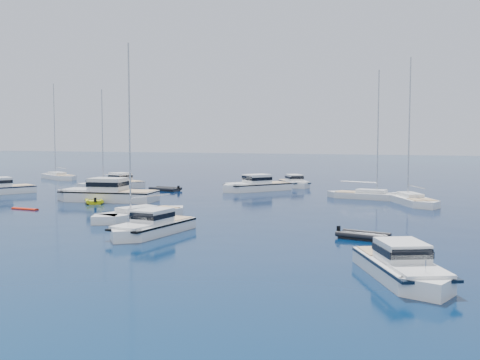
{
  "coord_description": "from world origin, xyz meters",
  "views": [
    {
      "loc": [
        22.1,
        -32.19,
        6.95
      ],
      "look_at": [
        -0.6,
        26.2,
        2.2
      ],
      "focal_mm": 42.0,
      "sensor_mm": 36.0,
      "label": 1
    }
  ],
  "objects": [
    {
      "name": "ground",
      "position": [
        0.0,
        0.0,
        0.0
      ],
      "size": [
        400.0,
        400.0,
        0.0
      ],
      "primitive_type": "plane",
      "color": "#07294A",
      "rests_on": "ground"
    },
    {
      "name": "motor_cruiser_near",
      "position": [
        1.7,
        2.69,
        0.0
      ],
      "size": [
        3.54,
        9.05,
        2.32
      ],
      "primitive_type": null,
      "rotation": [
        0.0,
        0.0,
        3.05
      ],
      "color": "white",
      "rests_on": "ground"
    },
    {
      "name": "motor_cruiser_right",
      "position": [
        19.72,
        -3.98,
        0.0
      ],
      "size": [
        6.41,
        9.27,
        2.36
      ],
      "primitive_type": null,
      "rotation": [
        0.0,
        0.0,
        3.6
      ],
      "color": "white",
      "rests_on": "ground"
    },
    {
      "name": "motor_cruiser_centre",
      "position": [
        -13.79,
        19.52,
        0.0
      ],
      "size": [
        12.77,
        5.57,
        3.24
      ],
      "primitive_type": null,
      "rotation": [
        0.0,
        0.0,
        1.72
      ],
      "color": "silver",
      "rests_on": "ground"
    },
    {
      "name": "motor_cruiser_far_l",
      "position": [
        -22.76,
        35.82,
        0.0
      ],
      "size": [
        9.89,
        6.63,
        2.5
      ],
      "primitive_type": null,
      "rotation": [
        0.0,
        0.0,
        1.14
      ],
      "color": "silver",
      "rests_on": "ground"
    },
    {
      "name": "motor_cruiser_distant",
      "position": [
        -2.42,
        36.55,
        0.0
      ],
      "size": [
        8.8,
        10.32,
        2.75
      ],
      "primitive_type": null,
      "rotation": [
        0.0,
        0.0,
        2.51
      ],
      "color": "white",
      "rests_on": "ground"
    },
    {
      "name": "motor_cruiser_horizon",
      "position": [
        0.55,
        44.68,
        0.0
      ],
      "size": [
        6.9,
        8.3,
        2.19
      ],
      "primitive_type": null,
      "rotation": [
        0.0,
        0.0,
        3.75
      ],
      "color": "white",
      "rests_on": "ground"
    },
    {
      "name": "sailboat_fore",
      "position": [
        -3.13,
        9.16,
        0.0
      ],
      "size": [
        6.08,
        10.72,
        15.31
      ],
      "primitive_type": null,
      "rotation": [
        0.0,
        0.0,
        2.8
      ],
      "color": "silver",
      "rests_on": "ground"
    },
    {
      "name": "sailboat_mid_r",
      "position": [
        17.71,
        28.85,
        0.0
      ],
      "size": [
        7.37,
        10.97,
        15.95
      ],
      "primitive_type": null,
      "rotation": [
        0.0,
        0.0,
        0.46
      ],
      "color": "white",
      "rests_on": "ground"
    },
    {
      "name": "sailboat_mid_l",
      "position": [
        -22.81,
        33.58,
        0.0
      ],
      "size": [
        9.74,
        6.26,
        14.07
      ],
      "primitive_type": null,
      "rotation": [
        0.0,
        0.0,
        2.0
      ],
      "color": "white",
      "rests_on": "ground"
    },
    {
      "name": "sailboat_centre",
      "position": [
        12.67,
        32.27,
        0.0
      ],
      "size": [
        10.49,
        4.1,
        15.01
      ],
      "primitive_type": null,
      "rotation": [
        0.0,
        0.0,
        4.57
      ],
      "color": "silver",
      "rests_on": "ground"
    },
    {
      "name": "sailboat_far_l",
      "position": [
        -40.42,
        44.3,
        0.0
      ],
      "size": [
        11.31,
        7.95,
        16.58
      ],
      "primitive_type": null,
      "rotation": [
        0.0,
        0.0,
        1.07
      ],
      "color": "white",
      "rests_on": "ground"
    },
    {
      "name": "tender_yellow",
      "position": [
        -14.06,
        17.62,
        0.0
      ],
      "size": [
        4.19,
        4.37,
        0.95
      ],
      "primitive_type": null,
      "rotation": [
        0.0,
        0.0,
        0.71
      ],
      "color": "#CDD20C",
      "rests_on": "ground"
    },
    {
      "name": "tender_grey_near",
      "position": [
        16.18,
        6.41,
        0.0
      ],
      "size": [
        3.97,
        2.71,
        0.95
      ],
      "primitive_type": null,
      "rotation": [
        0.0,
        0.0,
        4.5
      ],
      "color": "black",
      "rests_on": "ground"
    },
    {
      "name": "tender_grey_far",
      "position": [
        -13.63,
        32.61,
        0.0
      ],
      "size": [
        4.69,
        3.05,
        0.95
      ],
      "primitive_type": null,
      "rotation": [
        0.0,
        0.0,
        1.39
      ],
      "color": "black",
      "rests_on": "ground"
    },
    {
      "name": "kayak_orange",
      "position": [
        -16.83,
        10.47,
        0.0
      ],
      "size": [
        3.04,
        0.73,
        0.3
      ],
      "primitive_type": null,
      "rotation": [
        0.0,
        0.0,
        1.51
      ],
      "color": "red",
      "rests_on": "ground"
    }
  ]
}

